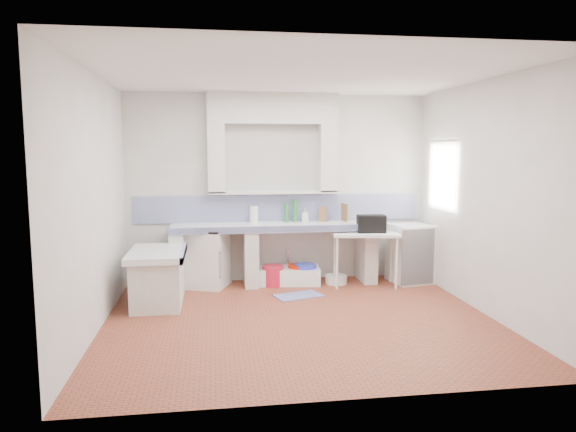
{
  "coord_description": "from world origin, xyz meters",
  "views": [
    {
      "loc": [
        -0.98,
        -5.82,
        1.96
      ],
      "look_at": [
        0.0,
        1.0,
        1.1
      ],
      "focal_mm": 32.64,
      "sensor_mm": 36.0,
      "label": 1
    }
  ],
  "objects": [
    {
      "name": "bucket_orange",
      "position": [
        0.25,
        1.66,
        0.14
      ],
      "size": [
        0.4,
        0.4,
        0.29
      ],
      "primitive_type": "cylinder",
      "rotation": [
        0.0,
        0.0,
        0.37
      ],
      "color": "red",
      "rests_on": "ground"
    },
    {
      "name": "counter_pier_right",
      "position": [
        1.3,
        1.7,
        0.41
      ],
      "size": [
        0.2,
        0.55,
        0.82
      ],
      "primitive_type": "cube",
      "color": "silver",
      "rests_on": "ground"
    },
    {
      "name": "peninsula_top",
      "position": [
        -1.7,
        0.9,
        0.66
      ],
      "size": [
        0.7,
        1.1,
        0.08
      ],
      "primitive_type": "cube",
      "color": "white",
      "rests_on": "ground"
    },
    {
      "name": "cutting_board",
      "position": [
        0.99,
        1.85,
        1.03
      ],
      "size": [
        0.06,
        0.2,
        0.27
      ],
      "primitive_type": "cube",
      "rotation": [
        0.0,
        0.0,
        0.21
      ],
      "color": "brown",
      "rests_on": "counter_slab"
    },
    {
      "name": "knife_block",
      "position": [
        0.65,
        1.85,
        1.01
      ],
      "size": [
        0.13,
        0.11,
        0.22
      ],
      "primitive_type": "cube",
      "rotation": [
        0.0,
        0.0,
        -0.19
      ],
      "color": "brown",
      "rests_on": "counter_slab"
    },
    {
      "name": "bucket_red",
      "position": [
        -0.13,
        1.62,
        0.15
      ],
      "size": [
        0.32,
        0.32,
        0.29
      ],
      "primitive_type": "cylinder",
      "rotation": [
        0.0,
        0.0,
        -0.02
      ],
      "color": "red",
      "rests_on": "ground"
    },
    {
      "name": "water_bottle_a",
      "position": [
        -0.04,
        1.81,
        0.14
      ],
      "size": [
        0.08,
        0.08,
        0.28
      ],
      "primitive_type": "cylinder",
      "rotation": [
        0.0,
        0.0,
        0.05
      ],
      "color": "silver",
      "rests_on": "ground"
    },
    {
      "name": "basin_white",
      "position": [
        0.81,
        1.59,
        0.06
      ],
      "size": [
        0.42,
        0.42,
        0.13
      ],
      "primitive_type": "cylinder",
      "rotation": [
        0.0,
        0.0,
        -0.37
      ],
      "color": "white",
      "rests_on": "ground"
    },
    {
      "name": "black_bag",
      "position": [
        1.28,
        1.42,
        0.91
      ],
      "size": [
        0.42,
        0.27,
        0.25
      ],
      "primitive_type": "cube",
      "rotation": [
        0.0,
        0.0,
        -0.1
      ],
      "color": "black",
      "rests_on": "side_table"
    },
    {
      "name": "wall_back",
      "position": [
        0.0,
        2.0,
        1.4
      ],
      "size": [
        4.5,
        0.0,
        4.5
      ],
      "primitive_type": "plane",
      "rotation": [
        1.57,
        0.0,
        0.0
      ],
      "color": "silver",
      "rests_on": "ground"
    },
    {
      "name": "counter_lip",
      "position": [
        -0.1,
        1.42,
        0.86
      ],
      "size": [
        3.0,
        0.04,
        0.1
      ],
      "primitive_type": "cube",
      "color": "navy",
      "rests_on": "ground"
    },
    {
      "name": "counter_pier_mid",
      "position": [
        -0.45,
        1.7,
        0.41
      ],
      "size": [
        0.2,
        0.55,
        0.82
      ],
      "primitive_type": "cube",
      "color": "silver",
      "rests_on": "ground"
    },
    {
      "name": "stove",
      "position": [
        -1.1,
        1.7,
        0.41
      ],
      "size": [
        0.73,
        0.72,
        0.81
      ],
      "primitive_type": "cube",
      "rotation": [
        0.0,
        0.0,
        -0.36
      ],
      "color": "white",
      "rests_on": "ground"
    },
    {
      "name": "ceiling",
      "position": [
        0.0,
        0.0,
        2.8
      ],
      "size": [
        4.5,
        4.5,
        0.0
      ],
      "primitive_type": "plane",
      "rotation": [
        3.14,
        0.0,
        0.0
      ],
      "color": "silver",
      "rests_on": "ground"
    },
    {
      "name": "fridge",
      "position": [
        1.94,
        1.54,
        0.43
      ],
      "size": [
        0.64,
        0.64,
        0.87
      ],
      "primitive_type": "cube",
      "rotation": [
        0.0,
        0.0,
        0.16
      ],
      "color": "white",
      "rests_on": "ground"
    },
    {
      "name": "counter_slab",
      "position": [
        -0.1,
        1.7,
        0.86
      ],
      "size": [
        3.0,
        0.6,
        0.08
      ],
      "primitive_type": "cube",
      "color": "white",
      "rests_on": "ground"
    },
    {
      "name": "floor",
      "position": [
        0.0,
        0.0,
        0.0
      ],
      "size": [
        4.5,
        4.5,
        0.0
      ],
      "primitive_type": "plane",
      "color": "brown",
      "rests_on": "ground"
    },
    {
      "name": "paper_towel",
      "position": [
        -0.39,
        1.84,
        1.03
      ],
      "size": [
        0.14,
        0.14,
        0.25
      ],
      "primitive_type": "cylinder",
      "rotation": [
        0.0,
        0.0,
        -0.1
      ],
      "color": "white",
      "rests_on": "counter_slab"
    },
    {
      "name": "backsplash",
      "position": [
        0.0,
        1.99,
        1.1
      ],
      "size": [
        4.27,
        0.03,
        0.4
      ],
      "primitive_type": "cube",
      "color": "navy",
      "rests_on": "ground"
    },
    {
      "name": "bucket_blue",
      "position": [
        0.35,
        1.62,
        0.15
      ],
      "size": [
        0.38,
        0.38,
        0.3
      ],
      "primitive_type": "cylinder",
      "rotation": [
        0.0,
        0.0,
        -0.23
      ],
      "color": "blue",
      "rests_on": "ground"
    },
    {
      "name": "wall_front",
      "position": [
        0.0,
        -2.0,
        1.4
      ],
      "size": [
        4.5,
        0.0,
        4.5
      ],
      "primitive_type": "plane",
      "rotation": [
        -1.57,
        0.0,
        0.0
      ],
      "color": "silver",
      "rests_on": "ground"
    },
    {
      "name": "wall_left",
      "position": [
        -2.25,
        0.0,
        1.4
      ],
      "size": [
        0.0,
        4.5,
        4.5
      ],
      "primitive_type": "plane",
      "rotation": [
        1.57,
        0.0,
        1.57
      ],
      "color": "silver",
      "rests_on": "ground"
    },
    {
      "name": "rug",
      "position": [
        0.14,
        1.0,
        0.01
      ],
      "size": [
        0.7,
        0.53,
        0.01
      ],
      "primitive_type": "cube",
      "rotation": [
        0.0,
        0.0,
        0.32
      ],
      "color": "navy",
      "rests_on": "ground"
    },
    {
      "name": "window_frame",
      "position": [
        2.42,
        1.2,
        1.6
      ],
      "size": [
        0.35,
        0.86,
        1.06
      ],
      "primitive_type": "cube",
      "color": "#372111",
      "rests_on": "ground"
    },
    {
      "name": "green_bottle_b",
      "position": [
        0.23,
        1.85,
        1.07
      ],
      "size": [
        0.08,
        0.08,
        0.33
      ],
      "primitive_type": "cylinder",
      "rotation": [
        0.0,
        0.0,
        -0.17
      ],
      "color": "#276F33",
      "rests_on": "counter_slab"
    },
    {
      "name": "counter_pier_left",
      "position": [
        -1.5,
        1.7,
        0.41
      ],
      "size": [
        0.2,
        0.55,
        0.82
      ],
      "primitive_type": "cube",
      "color": "silver",
      "rests_on": "ground"
    },
    {
      "name": "wall_right",
      "position": [
        2.25,
        0.0,
        1.4
      ],
      "size": [
        0.0,
        4.5,
        4.5
      ],
      "primitive_type": "plane",
      "rotation": [
        1.57,
        0.0,
        -1.57
      ],
      "color": "silver",
      "rests_on": "ground"
    },
    {
      "name": "peninsula_lip",
      "position": [
        -1.37,
        0.9,
        0.66
      ],
      "size": [
        0.04,
        1.1,
        0.1
      ],
      "primitive_type": "cube",
      "color": "navy",
      "rests_on": "ground"
    },
    {
      "name": "sink",
      "position": [
        0.13,
        1.71,
        0.11
      ],
      "size": [
        0.94,
        0.58,
        0.21
      ],
      "primitive_type": "cube",
      "rotation": [
        0.0,
        0.0,
        -0.12
      ],
      "color": "white",
      "rests_on": "ground"
    },
    {
      "name": "peninsula_base",
      "position": [
        -1.7,
        0.9,
        0.31
      ],
      "size": [
        0.6,
        1.0,
        0.62
      ],
      "primitive_type": "cube",
      "color": "silver",
      "rests_on": "ground"
    },
    {
      "name": "green_bottle_a",
      "position": [
        0.1,
        1.85,
        1.05
      ],
      "size": [
        0.07,
        0.07,
        0.29
      ],
      "primitive_type": "cylinder",
      "rotation": [
        0.0,
        0.0,
        0.16
      ],
      "color": "#276F33",
      "rests_on": "counter_slab"
    },
    {
      "name": "alcove_mass",
      "position": [
        -0.1,
        1.88,
        2.58
      ],
      "size": [
        1.9,
        0.25,
        0.45
      ],
      "primitive_type": "cube",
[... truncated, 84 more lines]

